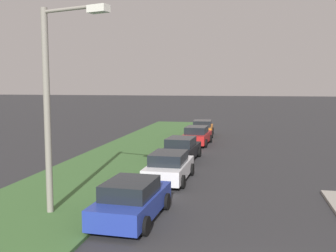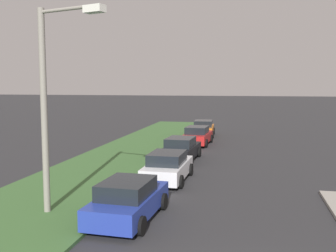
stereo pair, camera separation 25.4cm
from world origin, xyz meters
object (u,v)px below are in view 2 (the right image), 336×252
object	(u,v)px
parked_car_black	(181,149)
parked_car_red	(197,136)
parked_car_orange	(203,128)
streetlight	(51,96)
parked_car_white	(168,167)
parked_car_blue	(128,200)

from	to	relation	value
parked_car_black	parked_car_red	distance (m)	6.62
parked_car_orange	parked_car_black	bearing A→B (deg)	176.67
parked_car_black	streetlight	bearing A→B (deg)	169.69
parked_car_white	parked_car_black	world-z (taller)	same
parked_car_red	streetlight	world-z (taller)	streetlight
parked_car_white	parked_car_orange	xyz separation A→B (m)	(17.32, 0.25, 0.00)
parked_car_white	parked_car_orange	world-z (taller)	same
streetlight	parked_car_red	bearing A→B (deg)	-9.10
parked_car_blue	parked_car_red	size ratio (longest dim) A/B	1.00
parked_car_black	parked_car_white	bearing A→B (deg)	-173.95
parked_car_blue	parked_car_white	bearing A→B (deg)	0.76
parked_car_blue	parked_car_black	distance (m)	11.23
parked_car_blue	parked_car_white	xyz separation A→B (m)	(5.82, -0.21, 0.00)
parked_car_blue	parked_car_orange	xyz separation A→B (m)	(23.14, 0.03, 0.00)
parked_car_white	streetlight	size ratio (longest dim) A/B	0.58
parked_car_blue	parked_car_black	xyz separation A→B (m)	(11.23, 0.07, 0.00)
parked_car_blue	streetlight	size ratio (longest dim) A/B	0.58
parked_car_blue	parked_car_black	world-z (taller)	same
parked_car_black	streetlight	distance (m)	12.29
parked_car_blue	parked_car_red	world-z (taller)	same
parked_car_white	parked_car_black	bearing A→B (deg)	4.09
parked_car_blue	parked_car_white	world-z (taller)	same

